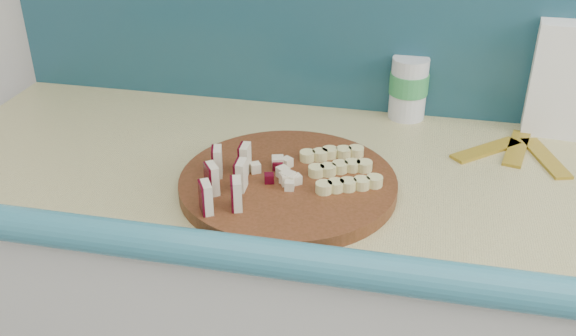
{
  "coord_description": "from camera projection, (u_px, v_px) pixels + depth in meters",
  "views": [
    {
      "loc": [
        -0.07,
        0.45,
        1.5
      ],
      "look_at": [
        -0.28,
        1.4,
        0.95
      ],
      "focal_mm": 40.0,
      "sensor_mm": 36.0,
      "label": 1
    }
  ],
  "objects": [
    {
      "name": "flour_bag",
      "position": [
        566.0,
        78.0,
        1.3
      ],
      "size": [
        0.15,
        0.11,
        0.23
      ],
      "primitive_type": "cube",
      "rotation": [
        0.0,
        0.0,
        -0.11
      ],
      "color": "white",
      "rests_on": "kitchen_counter"
    },
    {
      "name": "backsplash",
      "position": [
        514.0,
        5.0,
        1.28
      ],
      "size": [
        2.2,
        0.02,
        0.5
      ],
      "primitive_type": "cube",
      "color": "teal",
      "rests_on": "kitchen_counter"
    },
    {
      "name": "apple_chunks",
      "position": [
        275.0,
        175.0,
        1.12
      ],
      "size": [
        0.07,
        0.07,
        0.02
      ],
      "color": "#FBEBC9",
      "rests_on": "cutting_board"
    },
    {
      "name": "banana_peel",
      "position": [
        516.0,
        152.0,
        1.26
      ],
      "size": [
        0.22,
        0.19,
        0.01
      ],
      "rotation": [
        0.0,
        0.0,
        -0.4
      ],
      "color": "gold",
      "rests_on": "kitchen_counter"
    },
    {
      "name": "cutting_board",
      "position": [
        288.0,
        184.0,
        1.13
      ],
      "size": [
        0.51,
        0.51,
        0.02
      ],
      "primitive_type": "cylinder",
      "rotation": [
        0.0,
        0.0,
        0.44
      ],
      "color": "#3F220D",
      "rests_on": "kitchen_counter"
    },
    {
      "name": "canister",
      "position": [
        409.0,
        87.0,
        1.38
      ],
      "size": [
        0.08,
        0.08,
        0.14
      ],
      "rotation": [
        0.0,
        0.0,
        -0.24
      ],
      "color": "silver",
      "rests_on": "kitchen_counter"
    },
    {
      "name": "apple_wedges",
      "position": [
        226.0,
        177.0,
        1.08
      ],
      "size": [
        0.09,
        0.18,
        0.05
      ],
      "color": "beige",
      "rests_on": "cutting_board"
    },
    {
      "name": "banana_slices",
      "position": [
        340.0,
        168.0,
        1.14
      ],
      "size": [
        0.16,
        0.17,
        0.02
      ],
      "color": "#D7D083",
      "rests_on": "cutting_board"
    }
  ]
}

